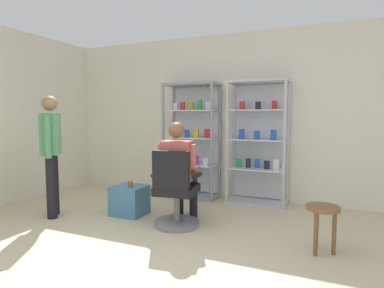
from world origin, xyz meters
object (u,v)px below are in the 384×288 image
at_px(display_cabinet_left, 193,140).
at_px(tea_glass, 130,184).
at_px(standing_customer, 51,148).
at_px(wooden_stool, 323,216).
at_px(seated_shopkeeper, 180,168).
at_px(storage_crate, 130,200).
at_px(office_chair, 175,196).
at_px(display_cabinet_right, 258,142).

bearing_deg(display_cabinet_left, tea_glass, -104.19).
relative_size(display_cabinet_left, standing_customer, 1.17).
bearing_deg(tea_glass, wooden_stool, -5.49).
bearing_deg(seated_shopkeeper, storage_crate, 177.23).
relative_size(tea_glass, wooden_stool, 0.17).
distance_m(display_cabinet_left, seated_shopkeeper, 1.42).
relative_size(standing_customer, wooden_stool, 3.40).
distance_m(office_chair, tea_glass, 0.76).
bearing_deg(office_chair, storage_crate, 166.03).
bearing_deg(display_cabinet_right, display_cabinet_left, -179.94).
height_order(seated_shopkeeper, standing_customer, standing_customer).
xyz_separation_m(office_chair, seated_shopkeeper, (-0.02, 0.16, 0.32)).
bearing_deg(storage_crate, standing_customer, -152.73).
distance_m(storage_crate, wooden_stool, 2.49).
bearing_deg(wooden_stool, office_chair, 177.04).
distance_m(display_cabinet_left, standing_customer, 2.20).
bearing_deg(seated_shopkeeper, display_cabinet_right, 61.97).
height_order(tea_glass, wooden_stool, tea_glass).
relative_size(office_chair, seated_shopkeeper, 0.74).
distance_m(display_cabinet_left, display_cabinet_right, 1.10).
relative_size(seated_shopkeeper, storage_crate, 2.98).
relative_size(display_cabinet_left, wooden_stool, 3.97).
height_order(display_cabinet_right, wooden_stool, display_cabinet_right).
distance_m(standing_customer, wooden_stool, 3.43).
relative_size(storage_crate, standing_customer, 0.27).
relative_size(display_cabinet_right, wooden_stool, 3.97).
xyz_separation_m(display_cabinet_right, wooden_stool, (0.97, -1.59, -0.58)).
height_order(display_cabinet_left, seated_shopkeeper, display_cabinet_left).
bearing_deg(seated_shopkeeper, standing_customer, -165.68).
xyz_separation_m(display_cabinet_left, standing_customer, (-1.31, -1.77, -0.03)).
xyz_separation_m(office_chair, storage_crate, (-0.80, 0.20, -0.19)).
bearing_deg(display_cabinet_right, tea_glass, -136.77).
distance_m(storage_crate, tea_glass, 0.25).
bearing_deg(office_chair, wooden_stool, -2.96).
height_order(storage_crate, tea_glass, tea_glass).
height_order(display_cabinet_right, storage_crate, display_cabinet_right).
bearing_deg(wooden_stool, tea_glass, 174.51).
relative_size(display_cabinet_left, display_cabinet_right, 1.00).
relative_size(seated_shopkeeper, standing_customer, 0.79).
xyz_separation_m(display_cabinet_left, wooden_stool, (2.07, -1.59, -0.59)).
bearing_deg(standing_customer, seated_shopkeeper, 14.32).
relative_size(storage_crate, tea_glass, 5.32).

